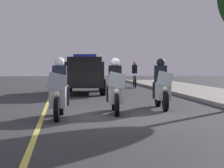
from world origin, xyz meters
TOP-DOWN VIEW (x-y plane):
  - ground_plane at (0.00, 0.00)m, footprint 80.00×80.00m
  - lane_stripe_center at (0.00, -2.11)m, footprint 48.00×0.12m
  - police_motorcycle_lead_left at (0.16, -1.63)m, footprint 2.14×0.62m
  - police_motorcycle_lead_right at (-0.75, 0.09)m, footprint 2.14×0.62m
  - police_motorcycle_trailing at (-1.74, 1.81)m, footprint 2.14×0.62m
  - police_suv at (-9.38, -0.37)m, footprint 5.03×2.38m
  - cyclist_background at (-13.89, 3.10)m, footprint 1.76×0.34m

SIDE VIEW (x-z plane):
  - ground_plane at x=0.00m, z-range 0.00..0.00m
  - lane_stripe_center at x=0.00m, z-range 0.00..0.01m
  - police_motorcycle_lead_left at x=0.16m, z-range -0.16..1.56m
  - police_motorcycle_lead_right at x=-0.75m, z-range -0.16..1.56m
  - police_motorcycle_trailing at x=-1.74m, z-range -0.16..1.56m
  - cyclist_background at x=-13.89m, z-range 0.00..1.69m
  - police_suv at x=-9.38m, z-range 0.04..2.09m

